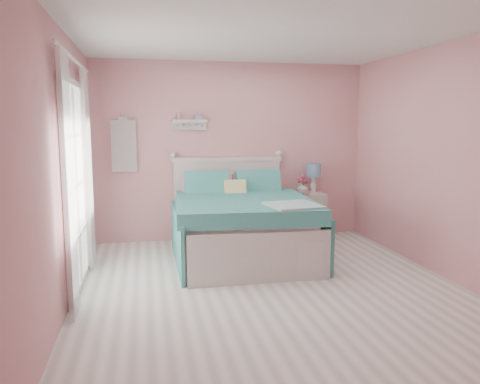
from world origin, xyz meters
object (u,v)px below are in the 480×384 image
object	(u,v)px
table_lamp	(314,172)
teacup	(306,193)
bed	(241,226)
nightstand	(307,215)
vase	(303,187)

from	to	relation	value
table_lamp	teacup	size ratio (longest dim) A/B	5.03
bed	teacup	distance (m)	1.31
nightstand	table_lamp	world-z (taller)	table_lamp
nightstand	table_lamp	xyz separation A→B (m)	(0.12, 0.06, 0.64)
nightstand	teacup	distance (m)	0.42
vase	teacup	bearing A→B (deg)	-95.89
table_lamp	teacup	world-z (taller)	table_lamp
table_lamp	teacup	bearing A→B (deg)	-131.69
bed	vase	world-z (taller)	bed
vase	teacup	xyz separation A→B (m)	(-0.02, -0.20, -0.05)
nightstand	vase	world-z (taller)	vase
bed	table_lamp	size ratio (longest dim) A/B	4.92
nightstand	bed	bearing A→B (deg)	-145.71
teacup	table_lamp	bearing A→B (deg)	48.31
vase	teacup	world-z (taller)	vase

